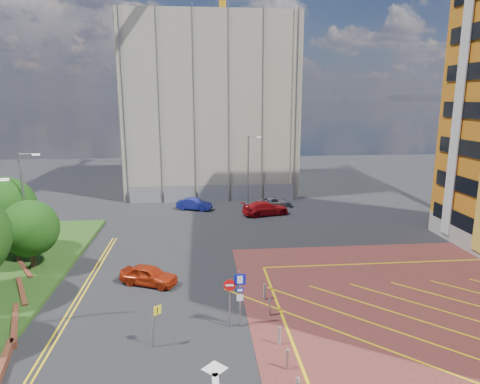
{
  "coord_description": "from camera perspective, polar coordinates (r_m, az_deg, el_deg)",
  "views": [
    {
      "loc": [
        -1.49,
        -20.02,
        12.12
      ],
      "look_at": [
        0.74,
        3.51,
        6.93
      ],
      "focal_mm": 32.0,
      "sensor_mm": 36.0,
      "label": 1
    }
  ],
  "objects": [
    {
      "name": "bollard_row",
      "position": [
        22.07,
        5.62,
        -19.55
      ],
      "size": [
        0.14,
        11.14,
        0.9
      ],
      "color": "#9EA0A8",
      "rests_on": "forecourt"
    },
    {
      "name": "retaining_wall",
      "position": [
        27.08,
        -28.2,
        -15.31
      ],
      "size": [
        6.06,
        20.33,
        0.4
      ],
      "color": "brown",
      "rests_on": "ground"
    },
    {
      "name": "warning_sign",
      "position": [
        22.32,
        -11.27,
        -16.5
      ],
      "size": [
        0.54,
        0.37,
        2.24
      ],
      "color": "#9EA0A8",
      "rests_on": "ground"
    },
    {
      "name": "tree_c",
      "position": [
        33.55,
        -26.25,
        -4.37
      ],
      "size": [
        4.0,
        4.0,
        4.9
      ],
      "color": "#3D2B1C",
      "rests_on": "grass_bed"
    },
    {
      "name": "construction_fence",
      "position": [
        51.3,
        -2.5,
        -0.16
      ],
      "size": [
        21.6,
        0.06,
        2.0
      ],
      "primitive_type": "cube",
      "color": "gray",
      "rests_on": "ground"
    },
    {
      "name": "lamp_left_far",
      "position": [
        35.33,
        -26.74,
        -1.16
      ],
      "size": [
        1.53,
        0.16,
        8.0
      ],
      "color": "#9EA0A8",
      "rests_on": "grass_bed"
    },
    {
      "name": "ground",
      "position": [
        23.45,
        -1.06,
        -18.74
      ],
      "size": [
        140.0,
        140.0,
        0.0
      ],
      "primitive_type": "plane",
      "color": "black",
      "rests_on": "ground"
    },
    {
      "name": "lamp_back",
      "position": [
        48.96,
        1.19,
        3.25
      ],
      "size": [
        1.53,
        0.16,
        8.0
      ],
      "color": "#9EA0A8",
      "rests_on": "ground"
    },
    {
      "name": "car_blue_back",
      "position": [
        47.72,
        -6.11,
        -1.62
      ],
      "size": [
        4.09,
        2.57,
        1.27
      ],
      "primitive_type": "imported",
      "rotation": [
        0.0,
        0.0,
        1.23
      ],
      "color": "navy",
      "rests_on": "ground"
    },
    {
      "name": "tree_d",
      "position": [
        37.2,
        -29.06,
        -2.03
      ],
      "size": [
        5.0,
        5.0,
        6.08
      ],
      "color": "#3D2B1C",
      "rests_on": "grass_bed"
    },
    {
      "name": "car_silver_back",
      "position": [
        48.75,
        4.61,
        -1.38
      ],
      "size": [
        4.37,
        2.67,
        1.13
      ],
      "primitive_type": "imported",
      "rotation": [
        0.0,
        0.0,
        1.78
      ],
      "color": "#98989E",
      "rests_on": "ground"
    },
    {
      "name": "sign_cluster",
      "position": [
        23.41,
        -0.52,
        -13.37
      ],
      "size": [
        1.17,
        0.12,
        3.2
      ],
      "color": "#9EA0A8",
      "rests_on": "ground"
    },
    {
      "name": "construction_building",
      "position": [
        60.05,
        -4.07,
        11.27
      ],
      "size": [
        21.2,
        19.2,
        22.0
      ],
      "primitive_type": "cube",
      "color": "#B5A894",
      "rests_on": "ground"
    },
    {
      "name": "car_red_left",
      "position": [
        29.51,
        -12.07,
        -10.77
      ],
      "size": [
        4.16,
        2.94,
        1.31
      ],
      "primitive_type": "imported",
      "rotation": [
        0.0,
        0.0,
        1.17
      ],
      "color": "#B62D0F",
      "rests_on": "ground"
    },
    {
      "name": "car_red_back",
      "position": [
        45.45,
        3.41,
        -2.18
      ],
      "size": [
        5.31,
        3.14,
        1.44
      ],
      "primitive_type": "imported",
      "rotation": [
        0.0,
        0.0,
        1.81
      ],
      "color": "#AF0F14",
      "rests_on": "ground"
    }
  ]
}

